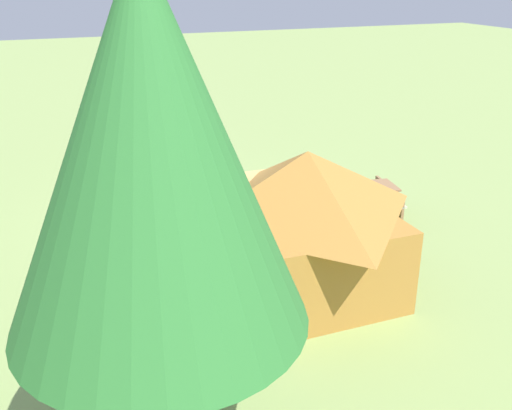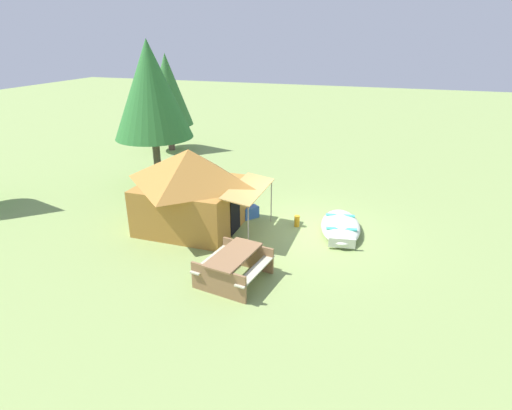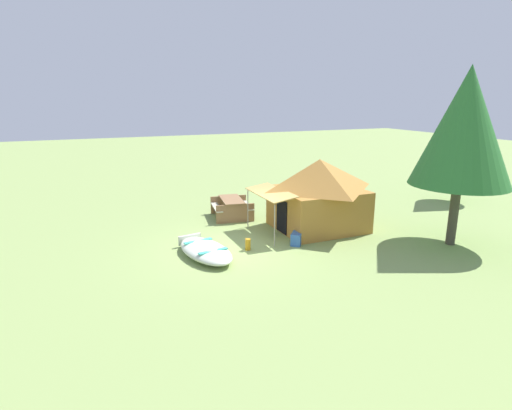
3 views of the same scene
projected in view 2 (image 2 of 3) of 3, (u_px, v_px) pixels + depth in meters
The scene contains 8 objects.
ground_plane at pixel (305, 232), 12.97m from camera, with size 80.00×80.00×0.00m, color #859E56.
beached_rowboat at pixel (341, 226), 12.88m from camera, with size 2.70×1.60×0.38m.
canvas_cabin_tent at pixel (191, 188), 12.84m from camera, with size 2.90×3.94×2.55m.
picnic_table at pixel (234, 264), 10.23m from camera, with size 1.86×1.72×0.76m.
cooler_box at pixel (250, 212), 13.89m from camera, with size 0.54×0.31×0.40m, color #3463B2.
fuel_can at pixel (297, 221), 13.28m from camera, with size 0.17×0.17×0.36m, color orange.
pine_tree_back_left at pixel (167, 90), 21.02m from camera, with size 2.45×2.45×4.89m.
pine_tree_far_center at pixel (151, 90), 15.59m from camera, with size 3.01×3.01×5.61m.
Camera 2 is at (-11.55, -2.24, 5.74)m, focal length 29.03 mm.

